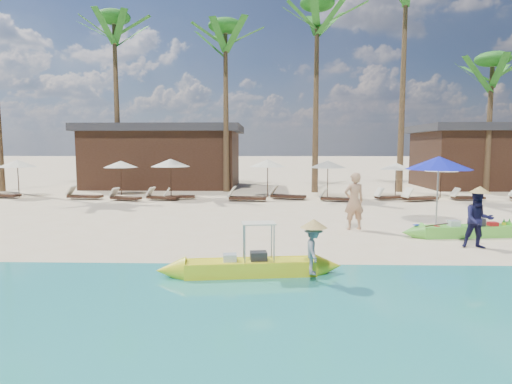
{
  "coord_description": "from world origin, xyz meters",
  "views": [
    {
      "loc": [
        -0.74,
        -12.4,
        2.78
      ],
      "look_at": [
        -1.15,
        2.0,
        1.26
      ],
      "focal_mm": 30.0,
      "sensor_mm": 36.0,
      "label": 1
    }
  ],
  "objects_px": {
    "green_canoe": "(465,231)",
    "blue_umbrella": "(439,163)",
    "yellow_canoe": "(250,267)",
    "tourist": "(354,201)"
  },
  "relations": [
    {
      "from": "green_canoe",
      "to": "tourist",
      "type": "xyz_separation_m",
      "value": [
        -3.24,
        1.07,
        0.77
      ]
    },
    {
      "from": "tourist",
      "to": "blue_umbrella",
      "type": "relative_size",
      "value": 0.79
    },
    {
      "from": "yellow_canoe",
      "to": "blue_umbrella",
      "type": "distance_m",
      "value": 9.16
    },
    {
      "from": "yellow_canoe",
      "to": "green_canoe",
      "type": "bearing_deg",
      "value": 25.83
    },
    {
      "from": "yellow_canoe",
      "to": "tourist",
      "type": "height_order",
      "value": "tourist"
    },
    {
      "from": "green_canoe",
      "to": "blue_umbrella",
      "type": "bearing_deg",
      "value": 86.86
    },
    {
      "from": "yellow_canoe",
      "to": "blue_umbrella",
      "type": "xyz_separation_m",
      "value": [
        6.39,
        6.24,
        2.03
      ]
    },
    {
      "from": "green_canoe",
      "to": "blue_umbrella",
      "type": "distance_m",
      "value": 2.86
    },
    {
      "from": "tourist",
      "to": "blue_umbrella",
      "type": "bearing_deg",
      "value": -177.04
    },
    {
      "from": "green_canoe",
      "to": "yellow_canoe",
      "type": "relative_size",
      "value": 1.01
    }
  ]
}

